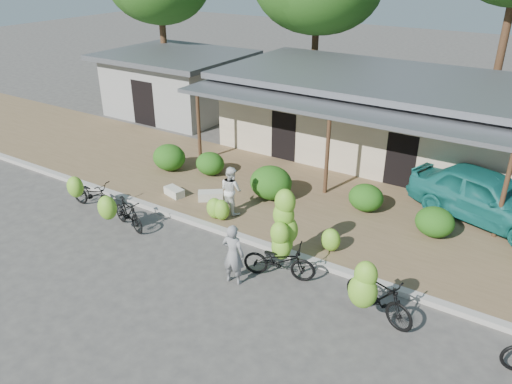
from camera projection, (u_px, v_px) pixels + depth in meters
ground at (224, 282)px, 13.15m from camera, size 100.00×100.00×0.00m
sidewalk at (311, 206)px, 16.91m from camera, size 60.00×6.00×0.12m
curb at (264, 245)px, 14.63m from camera, size 60.00×0.25×0.15m
shop_main at (377, 115)px, 20.67m from camera, size 13.00×8.50×3.35m
shop_grey at (176, 83)px, 26.09m from camera, size 7.00×6.00×3.15m
hedge_0 at (169, 157)px, 19.33m from camera, size 1.30×1.17×1.02m
hedge_1 at (210, 164)px, 18.96m from camera, size 1.12×1.01×0.87m
hedge_2 at (271, 183)px, 17.07m from camera, size 1.48×1.33×1.15m
hedge_3 at (366, 198)px, 16.33m from camera, size 1.15×1.03×0.89m
hedge_4 at (435, 222)px, 14.87m from camera, size 1.16×1.04×0.90m
bike_far_left at (91, 193)px, 16.60m from camera, size 1.90×1.26×1.40m
bike_left at (123, 212)px, 15.36m from camera, size 1.69×1.32×1.31m
bike_center at (281, 244)px, 13.17m from camera, size 2.05×1.43×2.34m
bike_right at (375, 294)px, 11.46m from camera, size 2.00×1.46×1.81m
loose_banana_a at (221, 210)px, 15.79m from camera, size 0.55×0.47×0.69m
loose_banana_b at (215, 208)px, 15.88m from camera, size 0.55×0.47×0.69m
loose_banana_c at (331, 240)px, 14.15m from camera, size 0.55×0.47×0.69m
sack_near at (211, 196)px, 17.13m from camera, size 0.92×0.83×0.30m
sack_far at (174, 192)px, 17.43m from camera, size 0.82×0.55×0.28m
vendor at (233, 254)px, 12.78m from camera, size 0.66×0.47×1.70m
bystander at (231, 190)px, 16.06m from camera, size 0.91×0.80×1.58m
teal_van at (486, 196)px, 15.58m from camera, size 5.17×3.29×1.64m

